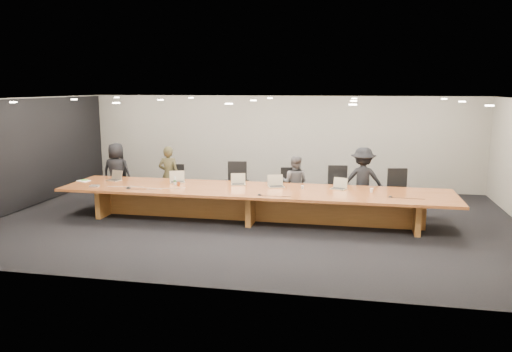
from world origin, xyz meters
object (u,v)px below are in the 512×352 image
at_px(chair_far_right, 399,192).
at_px(person_b, 169,175).
at_px(laptop_e, 338,184).
at_px(person_d, 363,180).
at_px(amber_mug, 179,184).
at_px(person_a, 117,172).
at_px(person_c, 295,183).
at_px(conference_table, 253,199).
at_px(paper_cup_near, 303,187).
at_px(mic_left, 128,188).
at_px(chair_mid_left, 237,184).
at_px(chair_left, 174,184).
at_px(laptop_b, 177,177).
at_px(paper_cup_far, 372,190).
at_px(laptop_a, 114,176).
at_px(chair_far_left, 116,182).
at_px(laptop_d, 276,181).
at_px(chair_mid_right, 290,189).
at_px(laptop_c, 238,179).
at_px(mic_center, 259,195).
at_px(mic_right, 390,197).
at_px(av_box, 95,186).
at_px(chair_right, 338,189).
at_px(water_bottle, 175,181).

distance_m(chair_far_right, person_b, 5.89).
bearing_deg(laptop_e, chair_far_right, 51.91).
height_order(person_d, amber_mug, person_d).
relative_size(chair_far_right, laptop_e, 3.36).
distance_m(person_a, person_c, 4.83).
xyz_separation_m(conference_table, paper_cup_near, (1.11, 0.22, 0.27)).
bearing_deg(mic_left, conference_table, 9.72).
height_order(chair_mid_left, person_d, person_d).
bearing_deg(person_b, laptop_e, 167.80).
xyz_separation_m(person_b, person_d, (5.01, 0.04, 0.04)).
distance_m(conference_table, chair_left, 2.74).
relative_size(person_b, laptop_b, 4.24).
bearing_deg(chair_left, amber_mug, -66.57).
xyz_separation_m(laptop_b, paper_cup_far, (4.65, -0.23, -0.10)).
bearing_deg(paper_cup_near, paper_cup_far, -2.38).
xyz_separation_m(laptop_a, mic_left, (0.78, -0.81, -0.11)).
relative_size(chair_far_left, laptop_d, 2.85).
height_order(chair_mid_right, laptop_c, chair_mid_right).
bearing_deg(person_d, laptop_d, 24.20).
bearing_deg(chair_far_left, conference_table, -20.92).
xyz_separation_m(chair_far_right, laptop_e, (-1.43, -0.85, 0.32)).
relative_size(person_c, amber_mug, 14.95).
height_order(chair_far_left, paper_cup_far, chair_far_left).
relative_size(chair_far_right, mic_center, 10.50).
xyz_separation_m(chair_mid_right, laptop_e, (1.22, -0.88, 0.35)).
xyz_separation_m(laptop_d, mic_left, (-3.35, -0.79, -0.13)).
distance_m(laptop_b, mic_right, 5.08).
distance_m(person_d, av_box, 6.45).
relative_size(chair_left, paper_cup_far, 11.99).
xyz_separation_m(chair_right, laptop_e, (0.03, -0.92, 0.31)).
height_order(conference_table, chair_mid_left, chair_mid_left).
xyz_separation_m(person_d, av_box, (-6.21, -1.73, -0.05)).
relative_size(water_bottle, paper_cup_far, 2.19).
height_order(chair_right, water_bottle, chair_right).
distance_m(laptop_c, mic_left, 2.57).
distance_m(person_b, paper_cup_far, 5.30).
distance_m(chair_mid_left, mic_center, 2.11).
height_order(person_c, laptop_c, person_c).
bearing_deg(chair_left, chair_far_left, -179.54).
height_order(person_a, paper_cup_far, person_a).
height_order(person_b, av_box, person_b).
height_order(chair_far_right, amber_mug, chair_far_right).
height_order(chair_right, amber_mug, chair_right).
xyz_separation_m(paper_cup_far, av_box, (-6.39, -0.63, -0.03)).
bearing_deg(amber_mug, av_box, -165.28).
distance_m(person_a, paper_cup_far, 6.77).
relative_size(chair_mid_left, amber_mug, 12.83).
relative_size(person_b, av_box, 7.36).
xyz_separation_m(chair_far_left, mic_center, (4.32, -1.84, 0.24)).
relative_size(chair_far_right, person_d, 0.70).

